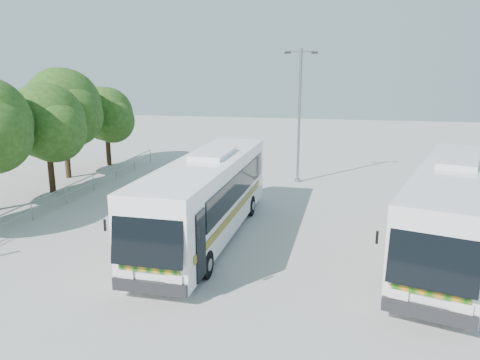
% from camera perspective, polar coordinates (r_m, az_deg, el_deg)
% --- Properties ---
extents(ground, '(100.00, 100.00, 0.00)m').
position_cam_1_polar(ground, '(21.05, -1.00, -6.77)').
color(ground, '#A2A29D').
rests_on(ground, ground).
extents(kerb_divider, '(0.40, 16.00, 0.15)m').
position_cam_1_polar(kerb_divider, '(23.42, -5.44, -4.51)').
color(kerb_divider, '#B2B2AD').
rests_on(kerb_divider, ground).
extents(railing, '(0.06, 22.00, 1.00)m').
position_cam_1_polar(railing, '(28.11, -19.42, -0.75)').
color(railing, gray).
rests_on(railing, ground).
extents(tree_far_c, '(4.97, 4.69, 6.49)m').
position_cam_1_polar(tree_far_c, '(29.56, -22.42, 6.61)').
color(tree_far_c, '#382314').
rests_on(tree_far_c, ground).
extents(tree_far_d, '(5.62, 5.30, 7.33)m').
position_cam_1_polar(tree_far_d, '(33.25, -20.67, 8.39)').
color(tree_far_d, '#382314').
rests_on(tree_far_d, ground).
extents(tree_far_e, '(4.54, 4.28, 5.92)m').
position_cam_1_polar(tree_far_e, '(36.88, -15.93, 7.71)').
color(tree_far_e, '#382314').
rests_on(tree_far_e, ground).
extents(coach_main, '(2.98, 12.63, 3.48)m').
position_cam_1_polar(coach_main, '(20.32, -4.04, -1.90)').
color(coach_main, white).
rests_on(coach_main, ground).
extents(coach_adjacent, '(6.09, 13.00, 3.56)m').
position_cam_1_polar(coach_adjacent, '(20.06, 24.44, -3.20)').
color(coach_adjacent, silver).
rests_on(coach_adjacent, ground).
extents(lamppost, '(2.04, 0.76, 8.47)m').
position_cam_1_polar(lamppost, '(30.19, 7.26, 8.44)').
color(lamppost, gray).
rests_on(lamppost, ground).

